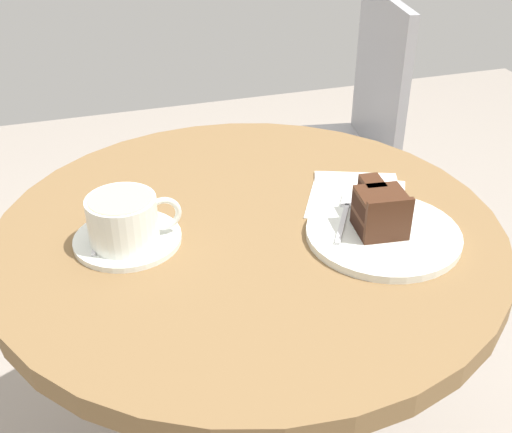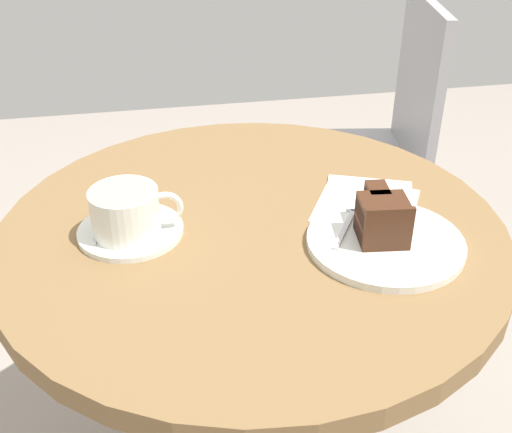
{
  "view_description": "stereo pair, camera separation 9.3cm",
  "coord_description": "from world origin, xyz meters",
  "px_view_note": "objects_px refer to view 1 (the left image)",
  "views": [
    {
      "loc": [
        -0.24,
        -0.8,
        1.22
      ],
      "look_at": [
        -0.0,
        -0.04,
        0.73
      ],
      "focal_mm": 45.0,
      "sensor_mm": 36.0,
      "label": 1
    },
    {
      "loc": [
        -0.15,
        -0.82,
        1.22
      ],
      "look_at": [
        -0.0,
        -0.04,
        0.73
      ],
      "focal_mm": 45.0,
      "sensor_mm": 36.0,
      "label": 2
    }
  ],
  "objects_px": {
    "saucer": "(128,239)",
    "cake_plate": "(383,234)",
    "cake_slice": "(379,210)",
    "fork": "(345,212)",
    "cafe_chair": "(342,131)",
    "napkin": "(357,196)",
    "coffee_cup": "(124,218)",
    "teaspoon": "(95,230)"
  },
  "relations": [
    {
      "from": "napkin",
      "to": "coffee_cup",
      "type": "bearing_deg",
      "value": -176.04
    },
    {
      "from": "cake_plate",
      "to": "cake_slice",
      "type": "distance_m",
      "value": 0.04
    },
    {
      "from": "napkin",
      "to": "cafe_chair",
      "type": "relative_size",
      "value": 0.25
    },
    {
      "from": "fork",
      "to": "teaspoon",
      "type": "bearing_deg",
      "value": 111.11
    },
    {
      "from": "cake_slice",
      "to": "napkin",
      "type": "distance_m",
      "value": 0.12
    },
    {
      "from": "fork",
      "to": "napkin",
      "type": "relative_size",
      "value": 0.62
    },
    {
      "from": "coffee_cup",
      "to": "napkin",
      "type": "bearing_deg",
      "value": 3.96
    },
    {
      "from": "fork",
      "to": "saucer",
      "type": "bearing_deg",
      "value": 114.64
    },
    {
      "from": "cake_slice",
      "to": "teaspoon",
      "type": "bearing_deg",
      "value": 163.15
    },
    {
      "from": "saucer",
      "to": "coffee_cup",
      "type": "height_order",
      "value": "coffee_cup"
    },
    {
      "from": "teaspoon",
      "to": "cafe_chair",
      "type": "xyz_separation_m",
      "value": [
        0.68,
        0.6,
        -0.19
      ]
    },
    {
      "from": "cake_plate",
      "to": "cafe_chair",
      "type": "bearing_deg",
      "value": 69.82
    },
    {
      "from": "saucer",
      "to": "cafe_chair",
      "type": "distance_m",
      "value": 0.91
    },
    {
      "from": "saucer",
      "to": "cake_slice",
      "type": "relative_size",
      "value": 1.52
    },
    {
      "from": "saucer",
      "to": "cake_slice",
      "type": "bearing_deg",
      "value": -14.54
    },
    {
      "from": "coffee_cup",
      "to": "napkin",
      "type": "height_order",
      "value": "coffee_cup"
    },
    {
      "from": "coffee_cup",
      "to": "fork",
      "type": "relative_size",
      "value": 1.03
    },
    {
      "from": "cake_slice",
      "to": "fork",
      "type": "bearing_deg",
      "value": 117.56
    },
    {
      "from": "napkin",
      "to": "cafe_chair",
      "type": "height_order",
      "value": "cafe_chair"
    },
    {
      "from": "cake_plate",
      "to": "fork",
      "type": "xyz_separation_m",
      "value": [
        -0.03,
        0.06,
        0.01
      ]
    },
    {
      "from": "coffee_cup",
      "to": "fork",
      "type": "height_order",
      "value": "coffee_cup"
    },
    {
      "from": "teaspoon",
      "to": "napkin",
      "type": "distance_m",
      "value": 0.42
    },
    {
      "from": "saucer",
      "to": "cafe_chair",
      "type": "height_order",
      "value": "cafe_chair"
    },
    {
      "from": "coffee_cup",
      "to": "teaspoon",
      "type": "bearing_deg",
      "value": 138.65
    },
    {
      "from": "saucer",
      "to": "fork",
      "type": "distance_m",
      "value": 0.33
    },
    {
      "from": "cake_plate",
      "to": "teaspoon",
      "type": "bearing_deg",
      "value": 162.3
    },
    {
      "from": "cake_plate",
      "to": "cake_slice",
      "type": "relative_size",
      "value": 2.21
    },
    {
      "from": "teaspoon",
      "to": "cake_plate",
      "type": "xyz_separation_m",
      "value": [
        0.41,
        -0.13,
        -0.01
      ]
    },
    {
      "from": "cafe_chair",
      "to": "napkin",
      "type": "bearing_deg",
      "value": -13.34
    },
    {
      "from": "teaspoon",
      "to": "cake_slice",
      "type": "relative_size",
      "value": 0.98
    },
    {
      "from": "saucer",
      "to": "cake_plate",
      "type": "distance_m",
      "value": 0.38
    },
    {
      "from": "cake_slice",
      "to": "fork",
      "type": "height_order",
      "value": "cake_slice"
    },
    {
      "from": "saucer",
      "to": "cake_plate",
      "type": "height_order",
      "value": "cake_plate"
    },
    {
      "from": "teaspoon",
      "to": "cake_slice",
      "type": "height_order",
      "value": "cake_slice"
    },
    {
      "from": "teaspoon",
      "to": "cafe_chair",
      "type": "height_order",
      "value": "cafe_chair"
    },
    {
      "from": "cake_plate",
      "to": "cake_slice",
      "type": "height_order",
      "value": "cake_slice"
    },
    {
      "from": "cake_slice",
      "to": "cafe_chair",
      "type": "bearing_deg",
      "value": 69.19
    },
    {
      "from": "coffee_cup",
      "to": "cafe_chair",
      "type": "xyz_separation_m",
      "value": [
        0.63,
        0.63,
        -0.22
      ]
    },
    {
      "from": "saucer",
      "to": "coffee_cup",
      "type": "xyz_separation_m",
      "value": [
        -0.0,
        -0.01,
        0.04
      ]
    },
    {
      "from": "coffee_cup",
      "to": "teaspoon",
      "type": "xyz_separation_m",
      "value": [
        -0.04,
        0.04,
        -0.03
      ]
    },
    {
      "from": "saucer",
      "to": "napkin",
      "type": "height_order",
      "value": "saucer"
    },
    {
      "from": "saucer",
      "to": "fork",
      "type": "bearing_deg",
      "value": -6.79
    }
  ]
}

